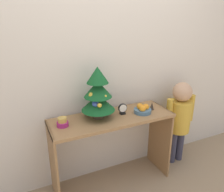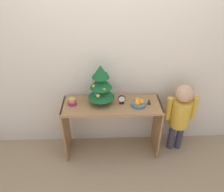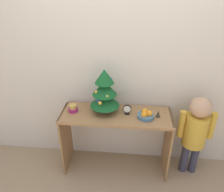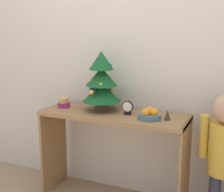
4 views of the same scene
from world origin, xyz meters
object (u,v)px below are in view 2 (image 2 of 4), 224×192
object	(u,v)px
singing_bowl	(72,102)
desk_clock	(122,100)
figurine	(149,101)
fruit_bowl	(139,103)
mini_tree	(101,85)
child_figure	(181,112)

from	to	relation	value
singing_bowl	desk_clock	world-z (taller)	desk_clock
singing_bowl	desk_clock	distance (m)	0.59
figurine	singing_bowl	bearing A→B (deg)	178.47
fruit_bowl	desk_clock	xyz separation A→B (m)	(-0.20, 0.05, 0.02)
mini_tree	fruit_bowl	distance (m)	0.49
mini_tree	fruit_bowl	world-z (taller)	mini_tree
child_figure	fruit_bowl	bearing A→B (deg)	-173.76
figurine	mini_tree	bearing A→B (deg)	174.53
desk_clock	figurine	distance (m)	0.33
fruit_bowl	child_figure	xyz separation A→B (m)	(0.55, 0.06, -0.19)
mini_tree	figurine	size ratio (longest dim) A/B	6.42
figurine	child_figure	distance (m)	0.47
child_figure	mini_tree	bearing A→B (deg)	178.77
mini_tree	fruit_bowl	bearing A→B (deg)	-10.50
desk_clock	child_figure	xyz separation A→B (m)	(0.75, 0.01, -0.21)
figurine	child_figure	xyz separation A→B (m)	(0.42, 0.03, -0.19)
singing_bowl	figurine	distance (m)	0.92
mini_tree	child_figure	world-z (taller)	mini_tree
mini_tree	singing_bowl	size ratio (longest dim) A/B	4.81
mini_tree	child_figure	distance (m)	1.07
desk_clock	singing_bowl	bearing A→B (deg)	-179.92
figurine	child_figure	size ratio (longest dim) A/B	0.08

